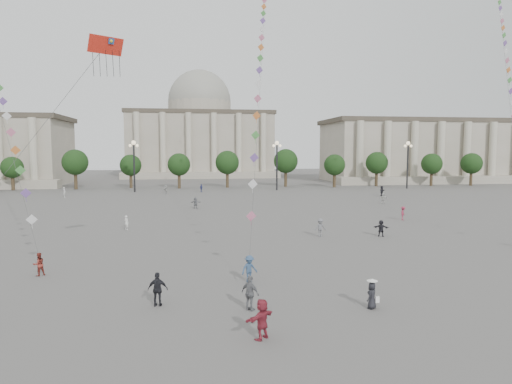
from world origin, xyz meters
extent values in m
plane|color=#54514F|center=(0.00, 0.00, 0.00)|extent=(360.00, 360.00, 0.00)
cube|color=gray|center=(75.00, 95.00, 8.00)|extent=(80.00, 22.00, 16.00)
cube|color=#463E33|center=(75.00, 95.00, 16.60)|extent=(81.60, 22.44, 1.20)
cube|color=gray|center=(75.00, 82.00, 1.00)|extent=(84.00, 4.00, 2.00)
cube|color=gray|center=(0.00, 130.00, 10.00)|extent=(46.00, 30.00, 20.00)
cube|color=#463E33|center=(0.00, 130.00, 20.60)|extent=(46.92, 30.60, 1.20)
cube|color=gray|center=(0.00, 113.00, 1.00)|extent=(48.30, 4.00, 2.00)
cylinder|color=gray|center=(0.00, 130.00, 22.50)|extent=(21.00, 21.00, 5.00)
sphere|color=gray|center=(0.00, 130.00, 25.00)|extent=(21.00, 21.00, 21.00)
cylinder|color=#3A2D1D|center=(-42.00, 78.00, 1.76)|extent=(0.70, 0.70, 3.52)
sphere|color=black|center=(-42.00, 78.00, 5.44)|extent=(5.12, 5.12, 5.12)
cylinder|color=#3A2D1D|center=(-30.00, 78.00, 1.76)|extent=(0.70, 0.70, 3.52)
sphere|color=black|center=(-30.00, 78.00, 5.44)|extent=(5.12, 5.12, 5.12)
cylinder|color=#3A2D1D|center=(-18.00, 78.00, 1.76)|extent=(0.70, 0.70, 3.52)
sphere|color=black|center=(-18.00, 78.00, 5.44)|extent=(5.12, 5.12, 5.12)
cylinder|color=#3A2D1D|center=(-6.00, 78.00, 1.76)|extent=(0.70, 0.70, 3.52)
sphere|color=black|center=(-6.00, 78.00, 5.44)|extent=(5.12, 5.12, 5.12)
cylinder|color=#3A2D1D|center=(6.00, 78.00, 1.76)|extent=(0.70, 0.70, 3.52)
sphere|color=black|center=(6.00, 78.00, 5.44)|extent=(5.12, 5.12, 5.12)
cylinder|color=#3A2D1D|center=(18.00, 78.00, 1.76)|extent=(0.70, 0.70, 3.52)
sphere|color=black|center=(18.00, 78.00, 5.44)|extent=(5.12, 5.12, 5.12)
cylinder|color=#3A2D1D|center=(30.00, 78.00, 1.76)|extent=(0.70, 0.70, 3.52)
sphere|color=black|center=(30.00, 78.00, 5.44)|extent=(5.12, 5.12, 5.12)
cylinder|color=#3A2D1D|center=(42.00, 78.00, 1.76)|extent=(0.70, 0.70, 3.52)
sphere|color=black|center=(42.00, 78.00, 5.44)|extent=(5.12, 5.12, 5.12)
cylinder|color=#3A2D1D|center=(54.00, 78.00, 1.76)|extent=(0.70, 0.70, 3.52)
sphere|color=black|center=(54.00, 78.00, 5.44)|extent=(5.12, 5.12, 5.12)
cylinder|color=#3A2D1D|center=(66.00, 78.00, 1.76)|extent=(0.70, 0.70, 3.52)
sphere|color=black|center=(66.00, 78.00, 5.44)|extent=(5.12, 5.12, 5.12)
cylinder|color=#262628|center=(-15.00, 70.00, 5.00)|extent=(0.36, 0.36, 10.00)
sphere|color=#FFE5B2|center=(-15.00, 70.00, 10.20)|extent=(0.90, 0.90, 0.90)
sphere|color=#FFE5B2|center=(-15.70, 70.00, 9.60)|extent=(0.60, 0.60, 0.60)
sphere|color=#FFE5B2|center=(-14.30, 70.00, 9.60)|extent=(0.60, 0.60, 0.60)
cylinder|color=#262628|center=(15.00, 70.00, 5.00)|extent=(0.36, 0.36, 10.00)
sphere|color=#FFE5B2|center=(15.00, 70.00, 10.20)|extent=(0.90, 0.90, 0.90)
sphere|color=#FFE5B2|center=(14.30, 70.00, 9.60)|extent=(0.60, 0.60, 0.60)
sphere|color=#FFE5B2|center=(15.70, 70.00, 9.60)|extent=(0.60, 0.60, 0.60)
cylinder|color=#262628|center=(45.00, 70.00, 5.00)|extent=(0.36, 0.36, 10.00)
sphere|color=#FFE5B2|center=(45.00, 70.00, 10.20)|extent=(0.90, 0.90, 0.90)
sphere|color=#FFE5B2|center=(44.30, 70.00, 9.60)|extent=(0.60, 0.60, 0.60)
sphere|color=#FFE5B2|center=(45.70, 70.00, 9.60)|extent=(0.60, 0.60, 0.60)
imported|color=#373E7D|center=(-1.33, 68.00, 0.83)|extent=(0.96, 0.99, 1.66)
imported|color=black|center=(15.36, 16.31, 0.84)|extent=(1.60, 1.17, 1.68)
imported|color=#B5B5B0|center=(-8.44, 65.23, 0.90)|extent=(1.11, 1.75, 1.81)
imported|color=slate|center=(9.27, 17.14, 0.92)|extent=(1.27, 0.84, 1.84)
imported|color=silver|center=(27.44, 43.06, 0.87)|extent=(1.70, 1.01, 1.75)
imported|color=#9B2A43|center=(22.55, 26.16, 0.86)|extent=(1.15, 1.27, 1.72)
imported|color=black|center=(32.25, 54.62, 0.97)|extent=(1.70, 1.66, 1.95)
imported|color=silver|center=(-26.55, 60.94, 0.95)|extent=(0.57, 0.76, 1.89)
imported|color=slate|center=(-2.87, 41.17, 0.86)|extent=(1.64, 0.71, 1.72)
imported|color=white|center=(-10.58, 23.89, 0.80)|extent=(0.69, 0.68, 1.60)
imported|color=black|center=(-5.54, -1.47, 0.96)|extent=(1.18, 0.63, 1.91)
imported|color=maroon|center=(-0.49, -6.72, 0.95)|extent=(1.71, 1.56, 1.90)
imported|color=slate|center=(-0.53, -2.93, 0.97)|extent=(1.14, 1.13, 1.93)
imported|color=maroon|center=(-14.12, 6.02, 0.81)|extent=(1.00, 0.96, 1.62)
imported|color=#314B6E|center=(0.13, 2.38, 0.90)|extent=(1.33, 1.07, 1.79)
imported|color=black|center=(6.13, -3.59, 0.74)|extent=(0.85, 0.83, 1.47)
cone|color=white|center=(6.13, -3.59, 1.62)|extent=(0.52, 0.52, 0.14)
cylinder|color=white|center=(6.13, -3.59, 1.56)|extent=(0.60, 0.60, 0.02)
cube|color=white|center=(6.38, -3.74, 0.55)|extent=(0.22, 0.10, 0.35)
cube|color=red|center=(-8.76, 3.33, 15.19)|extent=(2.11, 1.66, 1.02)
cube|color=#198A29|center=(-9.11, 3.29, 15.44)|extent=(0.40, 0.36, 0.34)
cube|color=#1B4F97|center=(-8.41, 3.29, 15.44)|extent=(0.40, 0.36, 0.34)
sphere|color=gold|center=(-9.11, 3.25, 15.44)|extent=(0.20, 0.20, 0.20)
sphere|color=gold|center=(-8.41, 3.25, 15.44)|extent=(0.20, 0.20, 0.20)
cylinder|color=#3F3F3F|center=(-14.88, 5.66, 8.40)|extent=(0.02, 0.02, 18.88)
cube|color=silver|center=(-14.99, 7.66, 3.71)|extent=(0.76, 0.25, 0.76)
cube|color=#724E9C|center=(-15.86, 9.30, 5.49)|extent=(0.76, 0.25, 0.76)
cube|color=#489243|center=(-16.73, 10.94, 7.13)|extent=(0.76, 0.25, 0.76)
cube|color=#CE6F30|center=(-17.60, 12.58, 8.68)|extent=(0.76, 0.25, 0.76)
cube|color=#C26786|center=(-18.46, 14.22, 10.18)|extent=(0.76, 0.25, 0.76)
cube|color=silver|center=(-19.33, 15.86, 11.64)|extent=(0.76, 0.25, 0.76)
cube|color=#724E9C|center=(-20.20, 17.50, 13.06)|extent=(0.76, 0.25, 0.76)
cylinder|color=#3F3F3F|center=(6.23, 34.03, 24.85)|extent=(0.02, 0.02, 79.59)
cube|color=#C26786|center=(0.53, 4.49, 4.09)|extent=(0.76, 0.25, 0.76)
cube|color=silver|center=(0.94, 6.60, 6.17)|extent=(0.76, 0.25, 0.76)
cube|color=#724E9C|center=(1.35, 8.71, 8.10)|extent=(0.76, 0.25, 0.76)
cube|color=#489243|center=(1.75, 10.82, 9.92)|extent=(0.76, 0.25, 0.76)
cube|color=#CE6F30|center=(2.16, 12.93, 11.68)|extent=(0.76, 0.25, 0.76)
cube|color=#C26786|center=(2.57, 15.04, 13.39)|extent=(0.76, 0.25, 0.76)
cube|color=silver|center=(2.97, 17.15, 15.06)|extent=(0.76, 0.25, 0.76)
cube|color=#724E9C|center=(3.38, 19.26, 16.68)|extent=(0.76, 0.25, 0.76)
cube|color=#489243|center=(3.79, 21.37, 18.28)|extent=(0.76, 0.25, 0.76)
cube|color=#CE6F30|center=(4.19, 23.48, 19.86)|extent=(0.76, 0.25, 0.76)
cube|color=#C26786|center=(4.60, 25.59, 21.40)|extent=(0.76, 0.25, 0.76)
cube|color=silver|center=(5.01, 27.70, 22.93)|extent=(0.76, 0.25, 0.76)
cube|color=#724E9C|center=(5.41, 29.81, 24.44)|extent=(0.76, 0.25, 0.76)
cube|color=#489243|center=(5.82, 31.92, 25.93)|extent=(0.76, 0.25, 0.76)
cube|color=#CE6F30|center=(6.23, 34.03, 27.41)|extent=(0.76, 0.25, 0.76)
cube|color=#C26786|center=(6.64, 36.14, 28.87)|extent=(0.76, 0.25, 0.76)
cylinder|color=#3F3F3F|center=(34.59, 24.45, 17.22)|extent=(0.02, 0.02, 47.02)
cube|color=silver|center=(31.61, 19.44, 13.86)|extent=(0.76, 0.25, 0.76)
cube|color=#724E9C|center=(32.46, 20.88, 15.34)|extent=(0.76, 0.25, 0.76)
cube|color=#489243|center=(33.32, 22.31, 16.80)|extent=(0.76, 0.25, 0.76)
cube|color=#CE6F30|center=(34.17, 23.74, 18.23)|extent=(0.76, 0.25, 0.76)
cube|color=#C26786|center=(35.02, 25.17, 19.64)|extent=(0.76, 0.25, 0.76)
cube|color=silver|center=(35.87, 26.60, 21.04)|extent=(0.76, 0.25, 0.76)
cube|color=#724E9C|center=(36.72, 28.03, 22.41)|extent=(0.76, 0.25, 0.76)
cube|color=#489243|center=(37.57, 29.46, 23.77)|extent=(0.76, 0.25, 0.76)
cube|color=#CE6F30|center=(38.42, 30.90, 25.12)|extent=(0.76, 0.25, 0.76)
cube|color=#C26786|center=(39.27, 32.33, 26.45)|extent=(0.76, 0.25, 0.76)
cube|color=silver|center=(40.13, 33.76, 27.77)|extent=(0.76, 0.25, 0.76)
cube|color=#724E9C|center=(40.98, 35.19, 29.08)|extent=(0.76, 0.25, 0.76)
cube|color=#489243|center=(41.83, 36.62, 30.37)|extent=(0.76, 0.25, 0.76)
camera|label=1|loc=(-3.70, -26.79, 8.70)|focal=32.00mm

